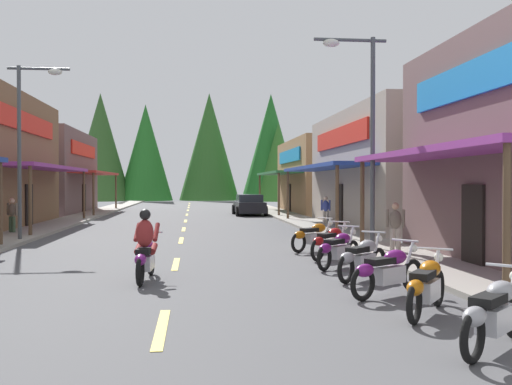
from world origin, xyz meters
The scene contains 22 objects.
ground centered at (0.00, 27.24, -0.05)m, with size 10.79×84.48×0.10m, color #4C4C4F.
sidewalk_left centered at (-6.43, 27.24, 0.06)m, with size 2.07×84.48×0.12m, color gray.
sidewalk_right centered at (6.43, 27.24, 0.06)m, with size 2.07×84.48×0.12m, color gray.
centerline_dashes centered at (0.00, 32.55, 0.01)m, with size 0.16×62.60×0.01m.
storefront_left_far centered at (-11.64, 42.12, 2.92)m, with size 10.23×12.31×5.85m.
storefront_right_middle centered at (11.34, 26.34, 2.79)m, with size 9.64×13.31×5.59m.
storefront_right_far centered at (11.67, 41.10, 2.66)m, with size 10.29×12.45×5.31m.
streetlamp_left centered at (-5.46, 20.83, 4.15)m, with size 2.19×0.30×6.38m.
streetlamp_right centered at (5.46, 15.97, 4.21)m, with size 2.19×0.30×6.48m.
motorcycle_parked_right_0 centered at (4.25, 6.01, 0.49)m, with size 1.65×1.52×1.04m.
motorcycle_parked_right_1 centered at (4.19, 8.01, 0.49)m, with size 1.35×1.78×1.04m.
motorcycle_parked_right_2 centered at (4.09, 9.61, 0.49)m, with size 1.83×1.27×1.04m.
motorcycle_parked_right_3 centered at (4.17, 11.52, 0.49)m, with size 1.57×1.59×1.04m.
motorcycle_parked_right_4 centered at (4.09, 13.34, 0.49)m, with size 1.52×1.65×1.04m.
motorcycle_parked_right_5 centered at (4.31, 15.06, 0.49)m, with size 1.55×1.62×1.04m.
motorcycle_parked_right_6 centered at (4.22, 16.96, 0.49)m, with size 1.76×1.38×1.04m.
rider_cruising_lead centered at (-0.57, 11.84, 0.66)m, with size 0.60×2.14×1.57m.
pedestrian_by_shop centered at (6.39, 15.66, 0.90)m, with size 0.49×0.42×1.56m.
pedestrian_waiting centered at (6.86, 26.80, 0.88)m, with size 0.43×0.46×1.53m.
pedestrian_strolling centered at (-6.99, 23.95, 0.88)m, with size 0.49×0.41×1.53m.
parked_car_curbside centered at (4.19, 38.13, 0.69)m, with size 2.13×4.33×1.40m.
treeline_backdrop centered at (0.38, 72.94, 6.50)m, with size 28.76×11.70×13.83m.
Camera 1 is at (0.47, -0.95, 2.11)m, focal length 40.84 mm.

